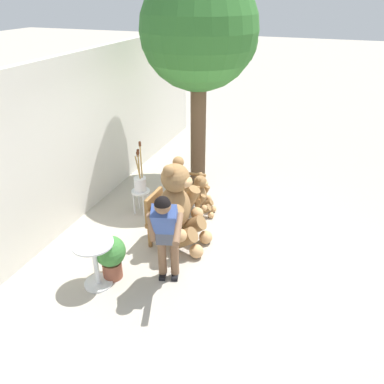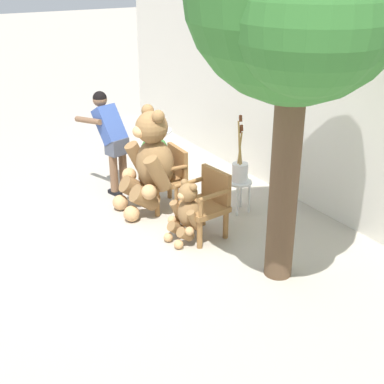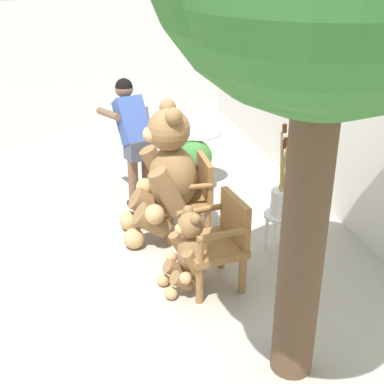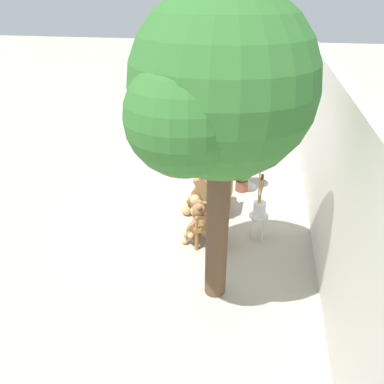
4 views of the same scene
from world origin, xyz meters
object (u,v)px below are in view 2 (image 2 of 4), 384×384
teddy_bear_large (150,162)px  brush_bucket (240,169)px  white_stool (239,188)px  round_side_table (155,146)px  teddy_bear_small (187,212)px  wooden_chair_left (167,176)px  wooden_chair_right (205,202)px  person_visitor (111,134)px  potted_plant (154,154)px

teddy_bear_large → brush_bucket: 1.24m
teddy_bear_large → white_stool: teddy_bear_large is taller
white_stool → round_side_table: bearing=-171.1°
round_side_table → teddy_bear_small: bearing=-18.0°
wooden_chair_left → wooden_chair_right: same height
teddy_bear_large → teddy_bear_small: 1.08m
wooden_chair_left → person_visitor: person_visitor is taller
round_side_table → wooden_chair_right: bearing=-11.5°
teddy_bear_small → potted_plant: teddy_bear_small is taller
wooden_chair_right → potted_plant: wooden_chair_right is taller
white_stool → round_side_table: round_side_table is taller
person_visitor → white_stool: person_visitor is taller
wooden_chair_right → round_side_table: size_ratio=1.19×
person_visitor → potted_plant: (-0.18, 0.80, -0.51)m
wooden_chair_right → person_visitor: bearing=-166.8°
brush_bucket → potted_plant: size_ratio=1.39×
wooden_chair_right → brush_bucket: bearing=113.6°
wooden_chair_right → white_stool: bearing=113.6°
person_visitor → brush_bucket: (1.57, 1.21, -0.27)m
wooden_chair_left → round_side_table: (-1.28, 0.46, -0.01)m
wooden_chair_left → brush_bucket: 1.04m
round_side_table → potted_plant: 0.24m
wooden_chair_right → person_visitor: person_visitor is taller
wooden_chair_left → brush_bucket: size_ratio=0.91×
wooden_chair_left → wooden_chair_right: 1.01m
teddy_bear_large → round_side_table: bearing=150.3°
wooden_chair_left → potted_plant: size_ratio=1.26×
teddy_bear_small → white_stool: size_ratio=1.74×
wooden_chair_right → teddy_bear_small: bearing=-87.6°
person_visitor → round_side_table: size_ratio=2.10×
wooden_chair_left → teddy_bear_large: bearing=-91.2°
wooden_chair_left → potted_plant: 1.13m
wooden_chair_right → person_visitor: (-1.91, -0.45, 0.44)m
round_side_table → potted_plant: round_side_table is taller
wooden_chair_right → teddy_bear_small: (0.01, -0.28, -0.07)m
wooden_chair_right → teddy_bear_large: (-1.02, -0.26, 0.26)m
teddy_bear_small → person_visitor: person_visitor is taller
wooden_chair_right → potted_plant: size_ratio=1.26×
teddy_bear_large → round_side_table: 1.49m
white_stool → brush_bucket: size_ratio=0.49×
brush_bucket → round_side_table: brush_bucket is taller
white_stool → round_side_table: 1.98m
brush_bucket → round_side_table: bearing=-171.2°
wooden_chair_right → round_side_table: 2.34m
wooden_chair_left → round_side_table: 1.36m
teddy_bear_small → potted_plant: 2.19m
white_stool → teddy_bear_small: bearing=-71.7°
wooden_chair_left → teddy_bear_small: bearing=-15.5°
wooden_chair_left → person_visitor: size_ratio=0.57×
wooden_chair_right → white_stool: (-0.34, 0.77, -0.11)m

